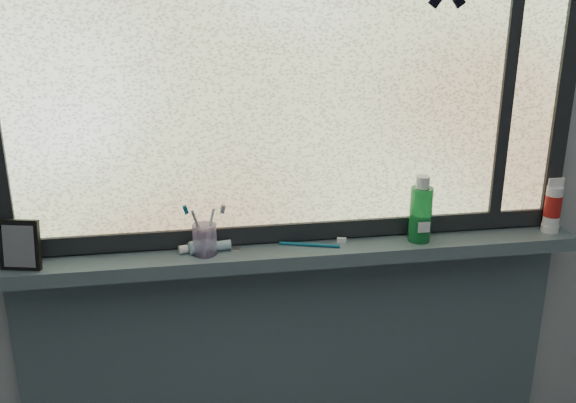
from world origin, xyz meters
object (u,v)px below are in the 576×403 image
(mouthwash_bottle, at_px, (421,209))
(vanity_mirror, at_px, (20,245))
(cream_tube, at_px, (553,203))
(toothbrush_cup, at_px, (205,240))

(mouthwash_bottle, bearing_deg, vanity_mirror, -179.34)
(vanity_mirror, height_order, cream_tube, cream_tube)
(cream_tube, bearing_deg, toothbrush_cup, -179.86)
(mouthwash_bottle, bearing_deg, toothbrush_cup, 179.77)
(vanity_mirror, bearing_deg, cream_tube, 14.53)
(vanity_mirror, bearing_deg, toothbrush_cup, 15.67)
(vanity_mirror, height_order, mouthwash_bottle, mouthwash_bottle)
(toothbrush_cup, distance_m, cream_tube, 1.02)
(toothbrush_cup, distance_m, mouthwash_bottle, 0.61)
(toothbrush_cup, bearing_deg, mouthwash_bottle, -0.23)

